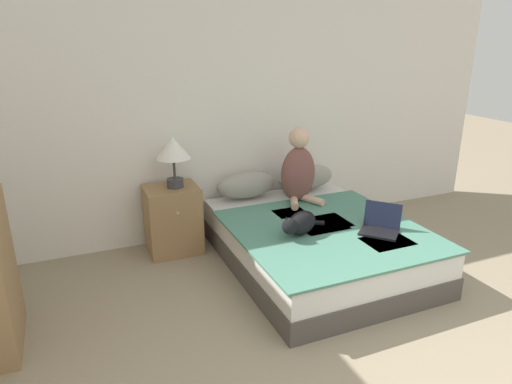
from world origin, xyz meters
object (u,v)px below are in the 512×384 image
(person_sitting, at_px, (298,170))
(nightstand, at_px, (173,219))
(pillow_far, at_px, (306,177))
(bed, at_px, (316,243))
(pillow_near, at_px, (246,185))
(laptop_open, at_px, (380,226))
(cat_tabby, at_px, (300,223))
(table_lamp, at_px, (173,151))

(person_sitting, relative_size, nightstand, 1.14)
(pillow_far, bearing_deg, bed, -112.27)
(pillow_near, bearing_deg, nightstand, -176.20)
(person_sitting, bearing_deg, nightstand, 168.80)
(pillow_far, height_order, laptop_open, pillow_far)
(pillow_near, relative_size, pillow_far, 1.00)
(pillow_near, bearing_deg, person_sitting, -33.95)
(pillow_far, height_order, nightstand, pillow_far)
(cat_tabby, relative_size, nightstand, 0.76)
(bed, height_order, person_sitting, person_sitting)
(pillow_near, distance_m, pillow_far, 0.67)
(person_sitting, height_order, nightstand, person_sitting)
(bed, distance_m, nightstand, 1.34)
(nightstand, relative_size, table_lamp, 1.36)
(bed, xyz_separation_m, nightstand, (-1.10, 0.77, 0.11))
(nightstand, bearing_deg, pillow_far, 2.03)
(bed, relative_size, person_sitting, 2.67)
(cat_tabby, bearing_deg, bed, -176.55)
(person_sitting, xyz_separation_m, cat_tabby, (-0.36, -0.71, -0.22))
(person_sitting, distance_m, table_lamp, 1.19)
(cat_tabby, bearing_deg, pillow_near, -116.34)
(pillow_far, bearing_deg, table_lamp, -177.48)
(nightstand, bearing_deg, pillow_near, 3.80)
(pillow_far, distance_m, laptop_open, 1.21)
(person_sitting, bearing_deg, table_lamp, 168.93)
(person_sitting, height_order, table_lamp, person_sitting)
(person_sitting, xyz_separation_m, table_lamp, (-1.15, 0.22, 0.25))
(pillow_far, relative_size, table_lamp, 1.31)
(pillow_near, height_order, laptop_open, pillow_near)
(pillow_near, bearing_deg, pillow_far, 0.00)
(laptop_open, bearing_deg, table_lamp, -171.22)
(pillow_far, bearing_deg, cat_tabby, -121.18)
(pillow_near, height_order, pillow_far, same)
(bed, xyz_separation_m, laptop_open, (0.36, -0.39, 0.26))
(bed, height_order, table_lamp, table_lamp)
(pillow_near, height_order, cat_tabby, pillow_near)
(pillow_near, distance_m, cat_tabby, 1.00)
(pillow_near, distance_m, laptop_open, 1.40)
(person_sitting, relative_size, laptop_open, 1.83)
(table_lamp, bearing_deg, cat_tabby, -49.73)
(laptop_open, relative_size, table_lamp, 0.85)
(bed, bearing_deg, laptop_open, -47.23)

